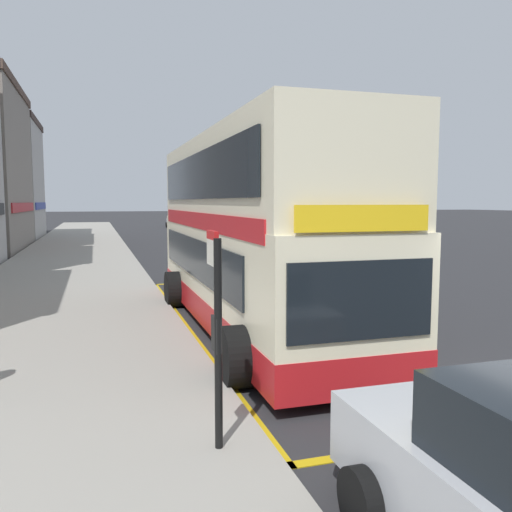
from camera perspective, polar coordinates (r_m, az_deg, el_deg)
name	(u,v)px	position (r m, az deg, el deg)	size (l,w,h in m)	color
ground_plane	(181,242)	(38.50, -8.14, 1.46)	(260.00, 260.00, 0.00)	#28282B
pavement_near	(79,244)	(38.06, -18.62, 1.26)	(6.00, 76.00, 0.14)	gray
double_decker_bus	(251,240)	(12.18, -0.54, 1.77)	(3.23, 10.66, 4.40)	beige
bus_bay_markings	(247,324)	(12.82, -1.02, -7.34)	(3.07, 13.66, 0.01)	gold
bus_stop_sign	(216,319)	(6.00, -4.31, -6.80)	(0.09, 0.51, 2.47)	black
parked_car_silver_far	(176,221)	(60.27, -8.61, 3.79)	(2.09, 4.20, 1.62)	#B2B5BA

